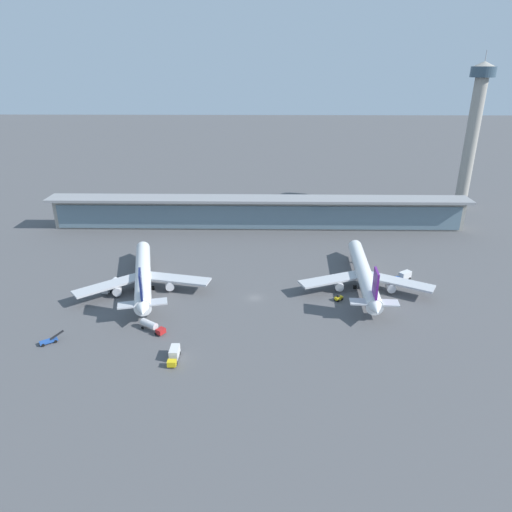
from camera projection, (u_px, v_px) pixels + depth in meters
The scene contains 11 objects.
ground_plane at pixel (255, 298), 155.65m from camera, with size 1200.00×1200.00×0.00m, color #515154.
airliner_left_stand at pixel (143, 275), 160.29m from camera, with size 45.14×59.68×16.08m.
airliner_centre_stand at pixel (364, 274), 161.33m from camera, with size 46.37×60.40×16.08m.
service_truck_near_nose_white at pixel (111, 285), 161.08m from camera, with size 3.78×8.86×2.95m.
service_truck_under_wing_yellow at pixel (339, 298), 153.76m from camera, with size 3.29×3.14×2.05m.
service_truck_mid_apron_yellow at pixel (174, 354), 122.64m from camera, with size 2.41×7.30×3.10m.
service_truck_by_tail_red at pixel (152, 326), 135.93m from camera, with size 8.38×6.70×2.95m.
service_truck_on_taxiway_blue at pixel (404, 276), 167.93m from camera, with size 7.29×6.09×3.10m.
service_truck_at_far_stand_blue at pixel (49, 341), 130.22m from camera, with size 6.29×5.10×2.70m.
terminal_building at pixel (258, 212), 219.53m from camera, with size 197.58×12.80×15.20m.
control_tower at pixel (473, 127), 236.56m from camera, with size 12.00×12.00×79.30m.
Camera 1 is at (2.79, -138.08, 73.18)m, focal length 32.34 mm.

